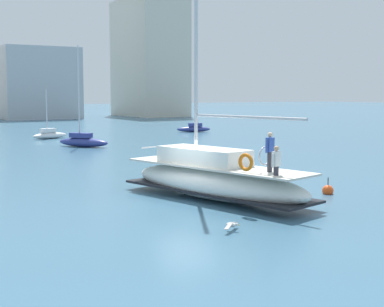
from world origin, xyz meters
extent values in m
plane|color=#38607A|center=(0.00, 0.00, 0.00)|extent=(400.00, 400.00, 0.00)
ellipsoid|color=white|center=(1.26, -0.38, 0.70)|extent=(4.66, 9.90, 1.40)
cube|color=black|center=(1.26, -0.38, 0.39)|extent=(4.64, 9.72, 0.10)
cube|color=beige|center=(1.26, -0.38, 1.44)|extent=(4.36, 9.38, 0.08)
cube|color=white|center=(1.09, 0.31, 1.83)|extent=(2.68, 4.60, 0.70)
cylinder|color=silver|center=(0.97, 0.78, 6.62)|extent=(0.16, 0.16, 10.28)
cylinder|color=#B7B7BC|center=(1.67, -2.01, 3.60)|extent=(1.52, 5.62, 0.12)
cylinder|color=silver|center=(0.19, 3.90, 1.95)|extent=(0.89, 0.28, 0.06)
torus|color=orange|center=(0.76, -3.23, 1.95)|extent=(0.31, 0.71, 0.70)
cylinder|color=#33333D|center=(1.96, -3.18, 1.88)|extent=(0.20, 0.20, 0.80)
cube|color=#3351AD|center=(1.96, -3.18, 2.56)|extent=(0.36, 0.27, 0.56)
sphere|color=beige|center=(1.96, -3.18, 2.95)|extent=(0.20, 0.20, 0.20)
cylinder|color=#3351AD|center=(1.75, -3.23, 2.51)|extent=(0.09, 0.09, 0.50)
cylinder|color=#3351AD|center=(2.17, -3.12, 2.51)|extent=(0.09, 0.09, 0.50)
cylinder|color=#33333D|center=(1.60, -4.01, 1.66)|extent=(0.20, 0.20, 0.35)
cube|color=white|center=(1.60, -4.01, 2.11)|extent=(0.36, 0.27, 0.56)
sphere|color=tan|center=(1.60, -4.01, 2.50)|extent=(0.20, 0.20, 0.20)
cylinder|color=white|center=(1.39, -4.06, 2.06)|extent=(0.09, 0.09, 0.50)
cylinder|color=white|center=(1.82, -3.96, 2.06)|extent=(0.09, 0.09, 0.50)
torus|color=silver|center=(1.90, -2.94, 2.10)|extent=(0.75, 0.24, 0.76)
ellipsoid|color=navy|center=(21.70, 35.67, 0.32)|extent=(4.04, 2.29, 0.64)
cube|color=navy|center=(21.89, 35.60, 0.84)|extent=(1.70, 1.14, 0.40)
cylinder|color=silver|center=(21.98, 35.57, 2.76)|extent=(0.11, 0.11, 4.24)
ellipsoid|color=white|center=(4.37, 34.75, 0.32)|extent=(4.03, 2.15, 0.64)
cube|color=white|center=(4.18, 34.68, 0.84)|extent=(1.69, 1.08, 0.40)
cylinder|color=silver|center=(4.09, 34.65, 2.79)|extent=(0.11, 0.11, 4.32)
ellipsoid|color=navy|center=(4.35, 24.91, 0.39)|extent=(3.72, 4.61, 0.78)
cube|color=navy|center=(4.21, 25.11, 0.98)|extent=(1.72, 2.01, 0.40)
cylinder|color=silver|center=(4.14, 25.21, 4.65)|extent=(0.13, 0.13, 7.73)
ellipsoid|color=silver|center=(-1.33, -5.31, 0.21)|extent=(0.36, 0.40, 0.16)
sphere|color=silver|center=(-1.22, -5.47, 0.24)|extent=(0.11, 0.11, 0.11)
cone|color=gold|center=(-1.18, -5.52, 0.23)|extent=(0.07, 0.08, 0.04)
cube|color=#9E9993|center=(-1.12, -5.15, 0.23)|extent=(0.51, 0.43, 0.13)
cube|color=#9E9993|center=(-1.55, -5.47, 0.23)|extent=(0.51, 0.43, 0.13)
sphere|color=#EA4C19|center=(6.34, -1.94, 0.15)|extent=(0.51, 0.51, 0.51)
cylinder|color=black|center=(6.34, -1.94, 0.45)|extent=(0.04, 0.04, 0.60)
cube|color=#B2B7BC|center=(15.48, 79.57, 6.24)|extent=(13.03, 11.46, 12.47)
cube|color=beige|center=(37.59, 79.40, 11.41)|extent=(9.61, 16.68, 22.81)
camera|label=1|loc=(-11.68, -20.18, 4.57)|focal=51.96mm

